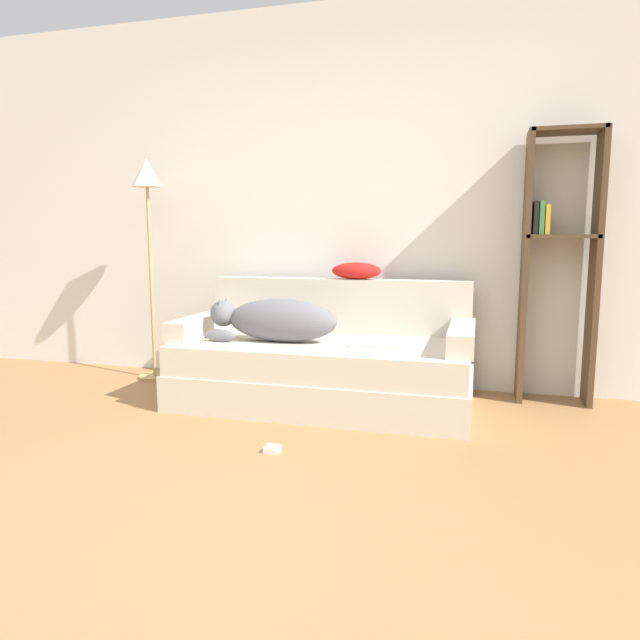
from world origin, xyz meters
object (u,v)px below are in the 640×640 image
throw_pillow (356,271)px  power_adapter (272,449)px  bookshelf (558,254)px  floor_lamp (148,205)px  laptop (380,344)px  couch (324,373)px  dog (275,320)px

throw_pillow → power_adapter: 1.54m
throw_pillow → power_adapter: bearing=-96.8°
bookshelf → floor_lamp: bearing=-177.1°
laptop → throw_pillow: (-0.25, 0.45, 0.42)m
couch → bookshelf: size_ratio=1.08×
dog → floor_lamp: floor_lamp is taller
laptop → floor_lamp: floor_lamp is taller
couch → power_adapter: 0.92m
laptop → throw_pillow: 0.66m
dog → floor_lamp: size_ratio=0.52×
couch → throw_pillow: (0.13, 0.40, 0.64)m
couch → dog: dog is taller
couch → floor_lamp: size_ratio=1.14×
couch → floor_lamp: (-1.43, 0.30, 1.10)m
throw_pillow → power_adapter: throw_pillow is taller
couch → laptop: size_ratio=5.28×
laptop → power_adapter: 1.02m
couch → floor_lamp: bearing=168.0°
throw_pillow → power_adapter: size_ratio=4.71×
throw_pillow → floor_lamp: (-1.55, -0.09, 0.46)m
power_adapter → laptop: bearing=64.8°
throw_pillow → bookshelf: 1.31m
dog → floor_lamp: (-1.13, 0.39, 0.76)m
floor_lamp → couch: bearing=-12.0°
dog → power_adapter: 1.01m
bookshelf → floor_lamp: bookshelf is taller
throw_pillow → power_adapter: (-0.15, -1.30, -0.83)m
couch → dog: bearing=-163.0°
laptop → bookshelf: 1.29m
dog → laptop: (0.67, 0.04, -0.13)m
floor_lamp → power_adapter: (1.40, -1.20, -1.29)m
bookshelf → power_adapter: size_ratio=23.61×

